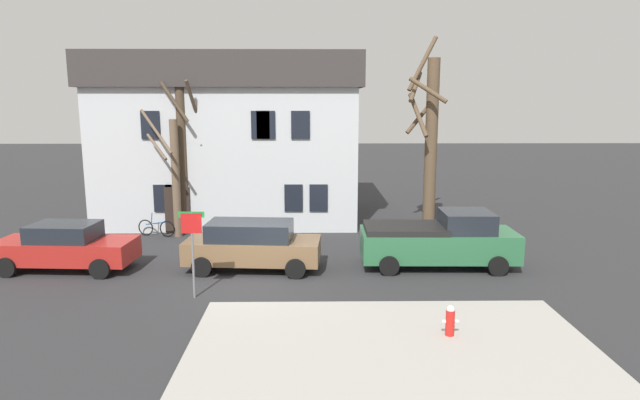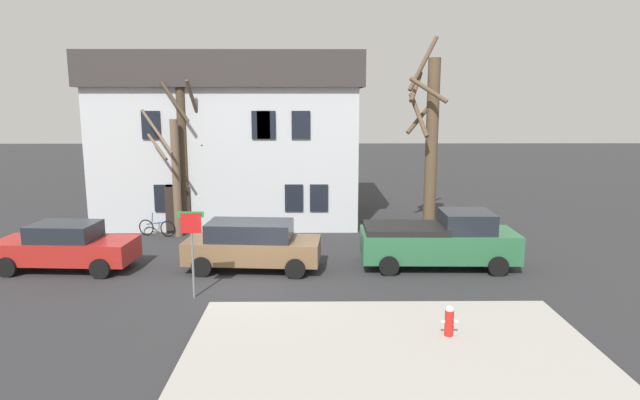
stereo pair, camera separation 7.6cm
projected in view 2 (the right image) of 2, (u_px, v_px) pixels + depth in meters
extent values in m
plane|color=#2D2D30|center=(248.00, 285.00, 17.26)|extent=(120.00, 120.00, 0.00)
cube|color=#A8A59E|center=(393.00, 358.00, 12.20)|extent=(9.61, 6.73, 0.12)
cube|color=silver|center=(235.00, 153.00, 27.39)|extent=(11.99, 7.88, 6.40)
cube|color=#383333|center=(232.00, 73.00, 26.68)|extent=(12.49, 8.38, 1.55)
cube|color=#2D231E|center=(178.00, 210.00, 23.84)|extent=(1.10, 0.12, 2.10)
cube|color=black|center=(164.00, 198.00, 23.74)|extent=(0.80, 0.08, 1.20)
cube|color=black|center=(176.00, 198.00, 23.75)|extent=(0.80, 0.08, 1.20)
cube|color=black|center=(294.00, 198.00, 23.80)|extent=(0.80, 0.08, 1.20)
cube|color=black|center=(319.00, 198.00, 23.81)|extent=(0.80, 0.08, 1.20)
cube|color=black|center=(151.00, 125.00, 23.16)|extent=(0.80, 0.08, 1.20)
cube|color=black|center=(261.00, 125.00, 23.21)|extent=(0.80, 0.08, 1.20)
cube|color=black|center=(266.00, 125.00, 23.21)|extent=(0.80, 0.08, 1.20)
cube|color=black|center=(301.00, 125.00, 23.23)|extent=(0.80, 0.08, 1.20)
cylinder|color=brown|center=(176.00, 179.00, 23.09)|extent=(0.34, 0.34, 5.06)
cylinder|color=brown|center=(157.00, 147.00, 22.32)|extent=(1.17, 1.31, 1.03)
cylinder|color=brown|center=(186.00, 157.00, 23.75)|extent=(1.74, 0.62, 1.26)
cylinder|color=brown|center=(157.00, 131.00, 22.01)|extent=(1.57, 1.20, 1.78)
cylinder|color=#4C3D2D|center=(183.00, 158.00, 23.54)|extent=(0.42, 0.42, 6.70)
cylinder|color=#4C3D2D|center=(193.00, 119.00, 23.74)|extent=(1.18, 0.95, 2.13)
cylinder|color=#4C3D2D|center=(175.00, 102.00, 22.57)|extent=(1.25, 0.41, 1.71)
cylinder|color=#4C3D2D|center=(187.00, 111.00, 24.34)|extent=(2.44, 0.20, 1.72)
cylinder|color=#4C3D2D|center=(171.00, 112.00, 23.64)|extent=(1.12, 1.27, 1.50)
cylinder|color=#4C3D2D|center=(195.00, 106.00, 22.99)|extent=(0.50, 1.41, 2.19)
cylinder|color=brown|center=(431.00, 147.00, 23.62)|extent=(0.54, 0.54, 7.63)
cylinder|color=brown|center=(416.00, 87.00, 23.46)|extent=(0.86, 1.59, 1.39)
cylinder|color=brown|center=(423.00, 114.00, 24.06)|extent=(1.60, 0.82, 1.75)
cylinder|color=brown|center=(419.00, 115.00, 23.12)|extent=(0.73, 1.52, 1.88)
cylinder|color=brown|center=(429.00, 90.00, 22.49)|extent=(1.58, 0.94, 1.14)
cylinder|color=brown|center=(423.00, 63.00, 23.59)|extent=(1.49, 0.97, 2.43)
cube|color=#AD231E|center=(66.00, 250.00, 18.73)|extent=(4.80, 2.06, 0.76)
cube|color=#1E232B|center=(64.00, 231.00, 18.61)|extent=(2.25, 1.69, 0.58)
cylinder|color=black|center=(122.00, 254.00, 19.58)|extent=(0.69, 0.26, 0.68)
cylinder|color=black|center=(100.00, 268.00, 17.84)|extent=(0.69, 0.26, 0.68)
cylinder|color=black|center=(37.00, 252.00, 19.74)|extent=(0.69, 0.26, 0.68)
cylinder|color=black|center=(7.00, 267.00, 18.00)|extent=(0.69, 0.26, 0.68)
cube|color=brown|center=(253.00, 250.00, 18.75)|extent=(4.76, 2.14, 0.76)
cube|color=#1E232B|center=(250.00, 230.00, 18.63)|extent=(2.99, 1.80, 0.62)
cylinder|color=black|center=(301.00, 254.00, 19.59)|extent=(0.69, 0.27, 0.68)
cylinder|color=black|center=(295.00, 269.00, 17.83)|extent=(0.69, 0.27, 0.68)
cylinder|color=black|center=(215.00, 252.00, 19.80)|extent=(0.69, 0.27, 0.68)
cylinder|color=black|center=(202.00, 267.00, 18.03)|extent=(0.69, 0.27, 0.68)
cube|color=#2D6B42|center=(438.00, 245.00, 19.01)|extent=(5.43, 2.09, 0.99)
cube|color=#1E232B|center=(467.00, 221.00, 18.85)|extent=(1.76, 1.78, 0.70)
cube|color=black|center=(405.00, 228.00, 18.91)|extent=(2.84, 1.96, 0.20)
cylinder|color=black|center=(481.00, 250.00, 20.05)|extent=(0.68, 0.23, 0.68)
cylinder|color=black|center=(498.00, 266.00, 18.10)|extent=(0.68, 0.23, 0.68)
cylinder|color=black|center=(383.00, 250.00, 20.09)|extent=(0.68, 0.23, 0.68)
cylinder|color=black|center=(389.00, 266.00, 18.13)|extent=(0.68, 0.23, 0.68)
cylinder|color=red|center=(449.00, 323.00, 13.18)|extent=(0.22, 0.22, 0.65)
sphere|color=silver|center=(450.00, 310.00, 13.12)|extent=(0.21, 0.21, 0.21)
cylinder|color=silver|center=(443.00, 322.00, 13.17)|extent=(0.10, 0.09, 0.09)
cylinder|color=silver|center=(456.00, 322.00, 13.18)|extent=(0.10, 0.09, 0.09)
cylinder|color=slate|center=(193.00, 256.00, 15.92)|extent=(0.07, 0.07, 2.59)
cube|color=red|center=(191.00, 223.00, 15.72)|extent=(0.60, 0.03, 0.60)
cube|color=#1E8C38|center=(191.00, 215.00, 15.71)|extent=(0.76, 0.02, 0.18)
torus|color=black|center=(168.00, 229.00, 23.38)|extent=(0.70, 0.22, 0.71)
torus|color=black|center=(146.00, 227.00, 23.62)|extent=(0.70, 0.22, 0.71)
cylinder|color=#1E4C8C|center=(157.00, 223.00, 23.46)|extent=(0.98, 0.29, 0.19)
cylinder|color=#1E4C8C|center=(152.00, 218.00, 23.46)|extent=(0.10, 0.06, 0.45)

